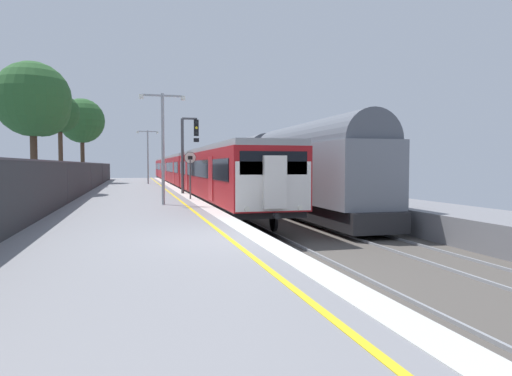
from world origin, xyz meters
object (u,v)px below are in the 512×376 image
object	(u,v)px
commuter_train_at_platform	(184,170)
background_tree_right	(35,102)
signal_gantry	(187,146)
background_tree_centre	(81,122)
platform_lamp_mid	(163,138)
background_tree_left	(59,115)
platform_lamp_far	(148,152)
speed_limit_sign	(190,169)
freight_train_adjacent_track	(227,166)

from	to	relation	value
commuter_train_at_platform	background_tree_right	world-z (taller)	background_tree_right
signal_gantry	background_tree_centre	bearing A→B (deg)	112.01
signal_gantry	background_tree_right	size ratio (longest dim) A/B	0.58
platform_lamp_mid	background_tree_right	size ratio (longest dim) A/B	0.61
commuter_train_at_platform	background_tree_left	xyz separation A→B (m)	(-10.59, -2.89, 4.67)
background_tree_right	platform_lamp_far	bearing A→B (deg)	63.00
platform_lamp_far	background_tree_centre	bearing A→B (deg)	145.64
platform_lamp_far	commuter_train_at_platform	bearing A→B (deg)	-0.22
signal_gantry	speed_limit_sign	world-z (taller)	signal_gantry
platform_lamp_mid	platform_lamp_far	size ratio (longest dim) A/B	0.98
speed_limit_sign	platform_lamp_mid	bearing A→B (deg)	-117.50
platform_lamp_mid	background_tree_right	xyz separation A→B (m)	(-6.99, 9.99, 2.61)
platform_lamp_mid	background_tree_centre	world-z (taller)	background_tree_centre
platform_lamp_mid	speed_limit_sign	bearing A→B (deg)	62.50
signal_gantry	platform_lamp_far	size ratio (longest dim) A/B	0.93
commuter_train_at_platform	signal_gantry	size ratio (longest dim) A/B	12.78
platform_lamp_mid	background_tree_right	world-z (taller)	background_tree_right
signal_gantry	background_tree_left	distance (m)	16.15
background_tree_left	commuter_train_at_platform	bearing A→B (deg)	15.29
speed_limit_sign	background_tree_left	bearing A→B (deg)	116.07
speed_limit_sign	commuter_train_at_platform	bearing A→B (deg)	84.92
background_tree_left	signal_gantry	bearing A→B (deg)	-54.88
freight_train_adjacent_track	background_tree_centre	world-z (taller)	background_tree_centre
speed_limit_sign	freight_train_adjacent_track	bearing A→B (deg)	73.75
speed_limit_sign	background_tree_right	size ratio (longest dim) A/B	0.30
signal_gantry	platform_lamp_mid	distance (m)	8.06
background_tree_right	freight_train_adjacent_track	bearing A→B (deg)	42.18
platform_lamp_far	background_tree_left	distance (m)	8.32
platform_lamp_mid	freight_train_adjacent_track	bearing A→B (deg)	72.22
freight_train_adjacent_track	platform_lamp_far	xyz separation A→B (m)	(-7.38, 0.70, 1.34)
signal_gantry	background_tree_left	world-z (taller)	background_tree_left
freight_train_adjacent_track	platform_lamp_mid	bearing A→B (deg)	-107.78
commuter_train_at_platform	platform_lamp_far	distance (m)	3.78
commuter_train_at_platform	speed_limit_sign	xyz separation A→B (m)	(-1.85, -20.77, 0.28)
commuter_train_at_platform	speed_limit_sign	size ratio (longest dim) A/B	24.56
speed_limit_sign	background_tree_right	xyz separation A→B (m)	(-8.52, 7.05, 3.99)
freight_train_adjacent_track	background_tree_left	bearing A→B (deg)	-171.41
commuter_train_at_platform	background_tree_centre	size ratio (longest dim) A/B	7.16
freight_train_adjacent_track	background_tree_right	distance (m)	19.78
speed_limit_sign	background_tree_right	distance (m)	11.76
speed_limit_sign	platform_lamp_mid	xyz separation A→B (m)	(-1.53, -2.94, 1.38)
background_tree_left	background_tree_right	distance (m)	10.83
commuter_train_at_platform	freight_train_adjacent_track	world-z (taller)	freight_train_adjacent_track
background_tree_right	background_tree_centre	bearing A→B (deg)	87.56
commuter_train_at_platform	freight_train_adjacent_track	distance (m)	4.08
signal_gantry	platform_lamp_mid	xyz separation A→B (m)	(-1.92, -7.83, 0.02)
background_tree_right	speed_limit_sign	bearing A→B (deg)	-39.61
commuter_train_at_platform	background_tree_centre	bearing A→B (deg)	156.03
background_tree_left	platform_lamp_mid	bearing A→B (deg)	-70.88
background_tree_right	commuter_train_at_platform	bearing A→B (deg)	52.91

